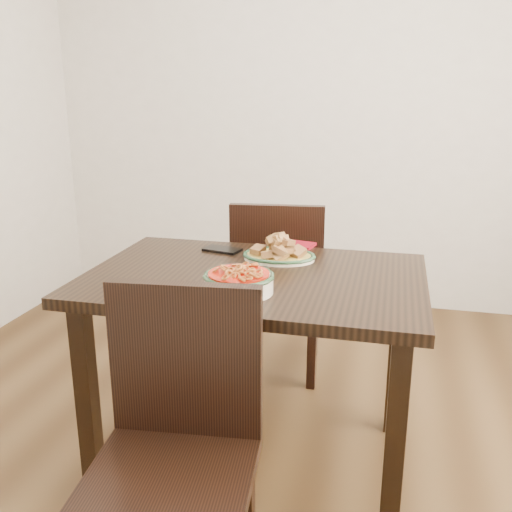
% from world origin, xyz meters
% --- Properties ---
extents(floor, '(3.50, 3.50, 0.00)m').
position_xyz_m(floor, '(0.00, 0.00, 0.00)').
color(floor, '#3B2612').
rests_on(floor, ground).
extents(wall_back, '(3.50, 0.10, 2.60)m').
position_xyz_m(wall_back, '(0.00, 1.75, 1.30)').
color(wall_back, silver).
rests_on(wall_back, ground).
extents(dining_table, '(1.18, 0.79, 0.75)m').
position_xyz_m(dining_table, '(0.03, -0.04, 0.65)').
color(dining_table, black).
rests_on(dining_table, ground).
extents(chair_far, '(0.46, 0.46, 0.89)m').
position_xyz_m(chair_far, '(-0.01, 0.61, 0.50)').
color(chair_far, black).
rests_on(chair_far, ground).
extents(chair_near, '(0.46, 0.46, 0.89)m').
position_xyz_m(chair_near, '(-0.02, -0.68, 0.50)').
color(chair_near, black).
rests_on(chair_near, ground).
extents(fish_plate, '(0.27, 0.21, 0.11)m').
position_xyz_m(fish_plate, '(0.08, 0.16, 0.79)').
color(fish_plate, '#F3EBCD').
rests_on(fish_plate, dining_table).
extents(noodle_bowl, '(0.23, 0.23, 0.08)m').
position_xyz_m(noodle_bowl, '(0.03, -0.24, 0.79)').
color(noodle_bowl, beige).
rests_on(noodle_bowl, dining_table).
extents(smartphone, '(0.16, 0.11, 0.01)m').
position_xyz_m(smartphone, '(-0.17, 0.22, 0.76)').
color(smartphone, black).
rests_on(smartphone, dining_table).
extents(napkin, '(0.13, 0.12, 0.01)m').
position_xyz_m(napkin, '(0.13, 0.36, 0.76)').
color(napkin, maroon).
rests_on(napkin, dining_table).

